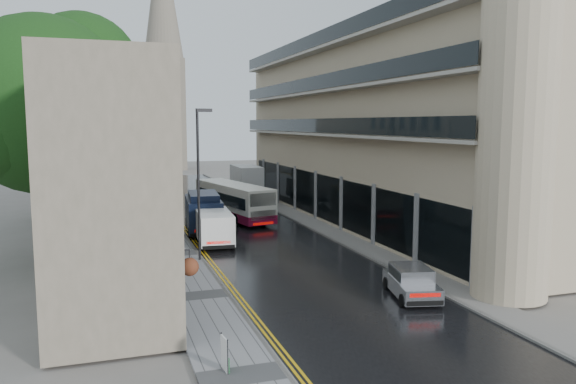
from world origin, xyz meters
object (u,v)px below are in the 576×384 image
tree_near (46,136)px  lamp_post_near (198,186)px  navy_van (190,216)px  white_lorry (239,187)px  white_van (202,233)px  pedestrian (165,221)px  tree_far (66,142)px  cream_bus (236,207)px  estate_sign (225,354)px  silver_hatchback (403,291)px  lamp_post_far (162,165)px

tree_near → lamp_post_near: tree_near is taller
navy_van → white_lorry: bearing=69.0°
white_van → pedestrian: white_van is taller
tree_far → white_van: 16.19m
pedestrian → white_van: bearing=116.8°
navy_van → tree_far: bearing=136.8°
white_lorry → tree_near: bearing=-130.1°
white_lorry → lamp_post_near: size_ratio=0.85×
pedestrian → lamp_post_near: lamp_post_near is taller
cream_bus → estate_sign: cream_bus is taller
tree_far → silver_hatchback: (14.28, -26.06, -5.51)m
silver_hatchback → lamp_post_far: bearing=118.8°
white_lorry → lamp_post_far: lamp_post_far is taller
white_van → lamp_post_far: bearing=98.7°
tree_near → cream_bus: tree_near is taller
silver_hatchback → estate_sign: 9.23m
white_lorry → silver_hatchback: (-0.02, -29.84, -1.14)m
tree_far → white_lorry: size_ratio=1.78×
cream_bus → tree_near: bearing=-160.3°
lamp_post_near → navy_van: bearing=70.0°
tree_far → pedestrian: (6.49, -7.24, -5.29)m
silver_hatchback → white_van: bearing=129.0°
cream_bus → silver_hatchback: (2.35, -20.55, -0.71)m
navy_van → pedestrian: 2.35m
cream_bus → white_lorry: size_ratio=1.48×
white_van → estate_sign: 16.96m
silver_hatchback → estate_sign: (-8.39, -3.84, -0.08)m
silver_hatchback → tree_far: bearing=132.0°
tree_near → lamp_post_far: bearing=59.9°
cream_bus → lamp_post_far: size_ratio=1.24×
navy_van → cream_bus: bearing=46.8°
white_van → lamp_post_near: (-0.54, -2.54, 3.16)m
lamp_post_near → tree_near: bearing=145.2°
cream_bus → navy_van: 5.33m
cream_bus → estate_sign: size_ratio=9.89×
tree_far → white_van: bearing=-58.4°
lamp_post_near → estate_sign: 14.82m
navy_van → silver_hatchback: bearing=-64.1°
navy_van → lamp_post_near: size_ratio=0.69×
tree_near → pedestrian: tree_near is taller
lamp_post_far → cream_bus: bearing=-57.3°
cream_bus → pedestrian: bearing=-174.1°
cream_bus → pedestrian: cream_bus is taller
white_lorry → silver_hatchback: 29.86m
tree_far → estate_sign: bearing=-78.9°
pedestrian → lamp_post_far: 7.80m
tree_near → white_van: (8.34, -0.08, -5.85)m
silver_hatchback → lamp_post_far: (-7.18, 25.83, 3.59)m
navy_van → lamp_post_near: (-0.43, -6.60, 2.78)m
pedestrian → lamp_post_far: (0.62, 7.01, 3.37)m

